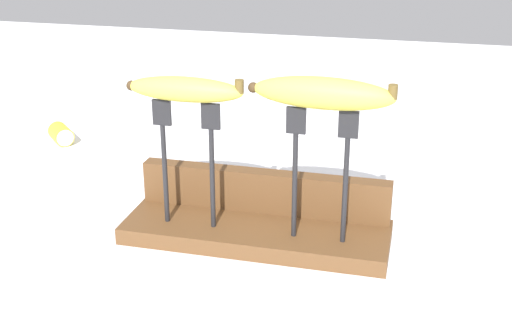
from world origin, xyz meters
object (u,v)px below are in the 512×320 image
object	(u,v)px
fork_stand_right	(321,163)
banana_raised_left	(185,89)
banana_chunk_near	(61,134)
banana_raised_right	(323,93)
fork_stand_left	(188,153)

from	to	relation	value
fork_stand_right	banana_raised_left	world-z (taller)	banana_raised_left
banana_chunk_near	banana_raised_left	bearing A→B (deg)	-39.72
fork_stand_right	banana_raised_left	size ratio (longest dim) A/B	1.13
banana_raised_right	banana_chunk_near	distance (m)	0.69
banana_raised_right	banana_chunk_near	xyz separation A→B (m)	(-0.57, 0.32, -0.21)
fork_stand_left	fork_stand_right	xyz separation A→B (m)	(0.19, -0.00, 0.00)
fork_stand_right	banana_chunk_near	world-z (taller)	fork_stand_right
banana_raised_left	banana_chunk_near	world-z (taller)	banana_raised_left
fork_stand_left	banana_raised_left	size ratio (longest dim) A/B	1.10
fork_stand_left	fork_stand_right	size ratio (longest dim) A/B	0.98
banana_chunk_near	fork_stand_left	bearing A→B (deg)	-39.72
banana_chunk_near	fork_stand_right	bearing A→B (deg)	-29.24
fork_stand_right	banana_raised_left	distance (m)	0.21
banana_raised_left	fork_stand_right	bearing A→B (deg)	-0.00
banana_raised_left	banana_chunk_near	distance (m)	0.54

